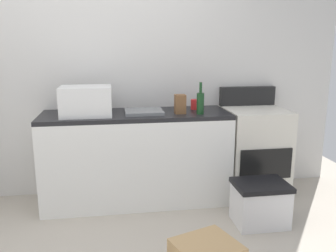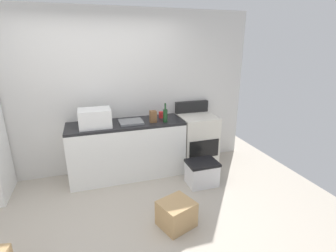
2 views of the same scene
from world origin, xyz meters
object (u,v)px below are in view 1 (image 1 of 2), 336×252
(knife_block, at_px, (180,104))
(microwave, at_px, (86,101))
(stove_oven, at_px, (254,150))
(wine_bottle, at_px, (200,102))
(coffee_mug, at_px, (195,104))
(storage_bin, at_px, (260,203))

(knife_block, bearing_deg, microwave, 178.04)
(stove_oven, xyz_separation_m, wine_bottle, (-0.62, -0.16, 0.54))
(stove_oven, relative_size, knife_block, 6.11)
(stove_oven, xyz_separation_m, coffee_mug, (-0.62, 0.10, 0.48))
(wine_bottle, xyz_separation_m, coffee_mug, (0.01, 0.25, -0.06))
(coffee_mug, height_order, storage_bin, coffee_mug)
(coffee_mug, relative_size, storage_bin, 0.22)
(stove_oven, xyz_separation_m, microwave, (-1.67, -0.07, 0.57))
(wine_bottle, height_order, storage_bin, wine_bottle)
(stove_oven, bearing_deg, storage_bin, -106.37)
(microwave, bearing_deg, knife_block, -1.96)
(stove_oven, xyz_separation_m, knife_block, (-0.80, -0.10, 0.52))
(wine_bottle, height_order, coffee_mug, wine_bottle)
(microwave, height_order, wine_bottle, wine_bottle)
(coffee_mug, bearing_deg, knife_block, -133.75)
(wine_bottle, xyz_separation_m, knife_block, (-0.18, 0.06, -0.02))
(stove_oven, relative_size, microwave, 2.39)
(stove_oven, relative_size, wine_bottle, 3.67)
(wine_bottle, relative_size, knife_block, 1.67)
(knife_block, distance_m, storage_bin, 1.15)
(knife_block, bearing_deg, coffee_mug, 46.25)
(storage_bin, bearing_deg, stove_oven, 73.63)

